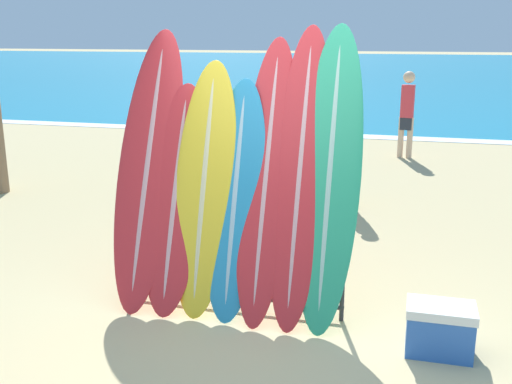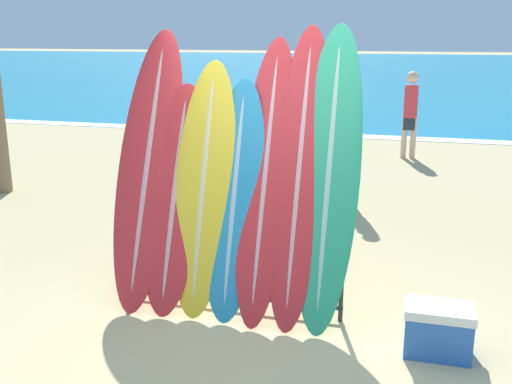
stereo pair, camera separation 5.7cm
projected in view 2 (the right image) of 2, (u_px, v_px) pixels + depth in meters
name	position (u px, v px, depth m)	size (l,w,h in m)	color
ground_plane	(258.00, 332.00, 4.98)	(160.00, 160.00, 0.00)	tan
ocean_water	(405.00, 69.00, 41.61)	(120.00, 60.00, 0.01)	teal
surfboard_rack	(232.00, 259.00, 5.31)	(1.99, 0.04, 0.86)	#28282D
surfboard_slot_0	(148.00, 167.00, 5.44)	(0.59, 1.10, 2.46)	red
surfboard_slot_1	(175.00, 198.00, 5.33)	(0.55, 0.85, 1.98)	red
surfboard_slot_2	(204.00, 188.00, 5.26)	(0.56, 0.82, 2.19)	yellow
surfboard_slot_3	(235.00, 199.00, 5.19)	(0.52, 0.80, 2.04)	teal
surfboard_slot_4	(266.00, 179.00, 5.15)	(0.48, 1.05, 2.40)	red
surfboard_slot_5	(299.00, 174.00, 5.08)	(0.48, 1.06, 2.50)	red
surfboard_slot_6	(329.00, 176.00, 5.01)	(0.52, 1.02, 2.51)	#289E70
person_near_water	(410.00, 111.00, 11.68)	(0.29, 0.23, 1.70)	beige
person_mid_beach	(352.00, 147.00, 8.36)	(0.27, 0.27, 1.60)	#846047
cooler_box	(438.00, 330.00, 4.60)	(0.52, 0.34, 0.40)	#2D60B7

